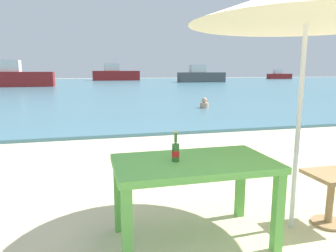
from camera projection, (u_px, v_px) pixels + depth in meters
name	position (u px, v px, depth m)	size (l,w,h in m)	color
sea_water	(106.00, 85.00, 31.25)	(120.00, 50.00, 0.08)	teal
picnic_table_green	(194.00, 172.00, 2.75)	(1.40, 0.80, 0.76)	#60B24C
beer_bottle_amber	(176.00, 151.00, 2.68)	(0.07, 0.07, 0.26)	#2D662D
patio_umbrella	(308.00, 3.00, 2.72)	(2.10, 2.10, 2.30)	silver
side_table_wood	(331.00, 191.00, 3.09)	(0.44, 0.44, 0.54)	#9E7A51
swimmer_person	(204.00, 104.00, 12.15)	(0.34, 0.34, 0.41)	tan
boat_sailboat	(115.00, 74.00, 44.72)	(6.63, 1.81, 2.41)	maroon
boat_barge	(279.00, 76.00, 52.62)	(4.19, 1.14, 1.52)	maroon
boat_fishing_trawler	(15.00, 77.00, 27.59)	(6.42, 1.75, 2.33)	maroon
boat_cargo_ship	(201.00, 76.00, 38.37)	(5.80, 1.58, 2.11)	#4C4C4C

